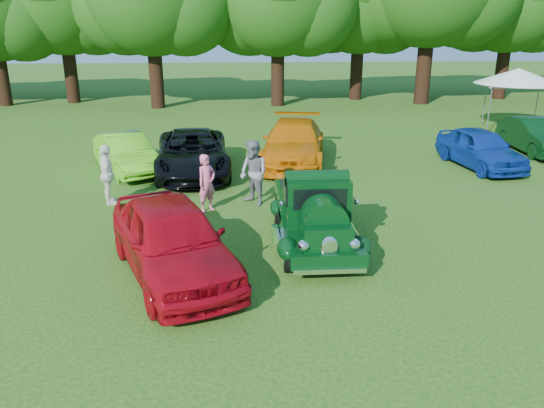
{
  "coord_description": "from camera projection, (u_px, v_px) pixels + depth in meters",
  "views": [
    {
      "loc": [
        -1.72,
        -10.77,
        5.08
      ],
      "look_at": [
        -0.93,
        0.7,
        1.1
      ],
      "focal_mm": 35.0,
      "sensor_mm": 36.0,
      "label": 1
    }
  ],
  "objects": [
    {
      "name": "canopy_tent",
      "position": [
        518.0,
        77.0,
        25.14
      ],
      "size": [
        5.07,
        5.07,
        2.97
      ],
      "rotation": [
        0.0,
        0.0,
        -0.35
      ],
      "color": "silver",
      "rests_on": "ground"
    },
    {
      "name": "back_car_black",
      "position": [
        193.0,
        153.0,
        18.44
      ],
      "size": [
        2.84,
        5.47,
        1.47
      ],
      "primitive_type": "imported",
      "rotation": [
        0.0,
        0.0,
        0.08
      ],
      "color": "black",
      "rests_on": "ground"
    },
    {
      "name": "red_convertible",
      "position": [
        172.0,
        239.0,
        10.96
      ],
      "size": [
        3.53,
        5.1,
        1.61
      ],
      "primitive_type": "imported",
      "rotation": [
        0.0,
        0.0,
        0.38
      ],
      "color": "#A00612",
      "rests_on": "ground"
    },
    {
      "name": "back_car_blue",
      "position": [
        480.0,
        148.0,
        19.25
      ],
      "size": [
        2.23,
        4.34,
        1.41
      ],
      "primitive_type": "imported",
      "rotation": [
        0.0,
        0.0,
        0.14
      ],
      "color": "navy",
      "rests_on": "ground"
    },
    {
      "name": "spectator_pink",
      "position": [
        207.0,
        183.0,
        14.72
      ],
      "size": [
        0.7,
        0.69,
        1.63
      ],
      "primitive_type": "imported",
      "rotation": [
        0.0,
        0.0,
        0.77
      ],
      "color": "#F0638A",
      "rests_on": "ground"
    },
    {
      "name": "spectator_grey",
      "position": [
        254.0,
        173.0,
        15.21
      ],
      "size": [
        1.12,
        1.16,
        1.88
      ],
      "primitive_type": "imported",
      "rotation": [
        0.0,
        0.0,
        -0.93
      ],
      "color": "gray",
      "rests_on": "ground"
    },
    {
      "name": "back_car_lime",
      "position": [
        126.0,
        153.0,
        18.68
      ],
      "size": [
        3.08,
        4.21,
        1.32
      ],
      "primitive_type": "imported",
      "rotation": [
        0.0,
        0.0,
        0.47
      ],
      "color": "#56BB18",
      "rests_on": "ground"
    },
    {
      "name": "back_car_orange",
      "position": [
        294.0,
        143.0,
        19.73
      ],
      "size": [
        3.08,
        5.7,
        1.57
      ],
      "primitive_type": "imported",
      "rotation": [
        0.0,
        0.0,
        -0.17
      ],
      "color": "#D06907",
      "rests_on": "ground"
    },
    {
      "name": "ground",
      "position": [
        315.0,
        259.0,
        11.93
      ],
      "size": [
        120.0,
        120.0,
        0.0
      ],
      "primitive_type": "plane",
      "color": "#1D4610",
      "rests_on": "ground"
    },
    {
      "name": "back_car_green",
      "position": [
        535.0,
        136.0,
        21.41
      ],
      "size": [
        1.56,
        4.19,
        1.37
      ],
      "primitive_type": "imported",
      "rotation": [
        0.0,
        0.0,
        -0.03
      ],
      "color": "black",
      "rests_on": "ground"
    },
    {
      "name": "hero_pickup",
      "position": [
        315.0,
        214.0,
        12.57
      ],
      "size": [
        2.04,
        4.38,
        1.71
      ],
      "color": "black",
      "rests_on": "ground"
    },
    {
      "name": "spectator_white",
      "position": [
        107.0,
        175.0,
        15.25
      ],
      "size": [
        0.67,
        1.11,
        1.77
      ],
      "primitive_type": "imported",
      "rotation": [
        0.0,
        0.0,
        1.82
      ],
      "color": "white",
      "rests_on": "ground"
    }
  ]
}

